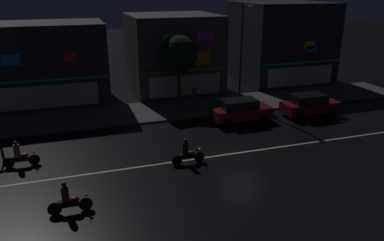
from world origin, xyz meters
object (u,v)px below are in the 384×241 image
at_px(streetlamp_mid, 243,47).
at_px(parked_car_near_kerb, 309,104).
at_px(motorcycle_following, 187,153).
at_px(traffic_cone, 250,113).
at_px(parked_car_trailing, 240,110).
at_px(pedestrian_on_sidewalk, 194,98).
at_px(motorcycle_lead, 68,200).
at_px(motorcycle_opposite_lane, 20,156).

bearing_deg(streetlamp_mid, parked_car_near_kerb, -48.40).
distance_m(parked_car_near_kerb, motorcycle_following, 12.41).
bearing_deg(traffic_cone, parked_car_trailing, -145.36).
height_order(parked_car_near_kerb, parked_car_trailing, same).
bearing_deg(motorcycle_following, pedestrian_on_sidewalk, -106.18).
xyz_separation_m(pedestrian_on_sidewalk, traffic_cone, (3.51, -2.77, -0.72)).
distance_m(streetlamp_mid, motorcycle_lead, 19.06).
xyz_separation_m(parked_car_near_kerb, motorcycle_following, (-11.32, -5.07, -0.24)).
relative_size(streetlamp_mid, parked_car_trailing, 1.85).
relative_size(streetlamp_mid, motorcycle_following, 4.19).
relative_size(streetlamp_mid, motorcycle_lead, 4.19).
bearing_deg(streetlamp_mid, motorcycle_opposite_lane, -157.40).
bearing_deg(motorcycle_lead, streetlamp_mid, -144.85).
height_order(streetlamp_mid, pedestrian_on_sidewalk, streetlamp_mid).
distance_m(pedestrian_on_sidewalk, motorcycle_lead, 15.56).
xyz_separation_m(parked_car_near_kerb, motorcycle_opposite_lane, (-20.12, -2.56, -0.24)).
bearing_deg(motorcycle_opposite_lane, motorcycle_lead, -66.53).
distance_m(parked_car_trailing, motorcycle_lead, 14.78).
height_order(streetlamp_mid, traffic_cone, streetlamp_mid).
distance_m(motorcycle_lead, traffic_cone, 16.24).
distance_m(parked_car_trailing, motorcycle_opposite_lane, 14.83).
relative_size(parked_car_trailing, motorcycle_opposite_lane, 2.26).
relative_size(pedestrian_on_sidewalk, motorcycle_opposite_lane, 0.98).
height_order(pedestrian_on_sidewalk, motorcycle_lead, pedestrian_on_sidewalk).
height_order(streetlamp_mid, parked_car_trailing, streetlamp_mid).
distance_m(parked_car_near_kerb, traffic_cone, 4.58).
bearing_deg(motorcycle_lead, motorcycle_following, -160.91).
height_order(streetlamp_mid, parked_car_near_kerb, streetlamp_mid).
relative_size(parked_car_near_kerb, traffic_cone, 7.82).
bearing_deg(traffic_cone, pedestrian_on_sidewalk, 141.66).
height_order(parked_car_near_kerb, motorcycle_opposite_lane, parked_car_near_kerb).
height_order(motorcycle_lead, motorcycle_following, same).
bearing_deg(streetlamp_mid, parked_car_trailing, -115.08).
xyz_separation_m(pedestrian_on_sidewalk, motorcycle_lead, (-9.79, -12.08, -0.37)).
height_order(streetlamp_mid, motorcycle_following, streetlamp_mid).
bearing_deg(parked_car_near_kerb, motorcycle_lead, -155.35).
xyz_separation_m(parked_car_near_kerb, parked_car_trailing, (-5.58, 0.37, 0.00)).
relative_size(parked_car_near_kerb, parked_car_trailing, 1.00).
bearing_deg(streetlamp_mid, pedestrian_on_sidewalk, -176.24).
bearing_deg(traffic_cone, motorcycle_following, -137.91).
xyz_separation_m(streetlamp_mid, traffic_cone, (-0.61, -3.05, -4.50)).
xyz_separation_m(pedestrian_on_sidewalk, motorcycle_opposite_lane, (-12.23, -6.53, -0.37)).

